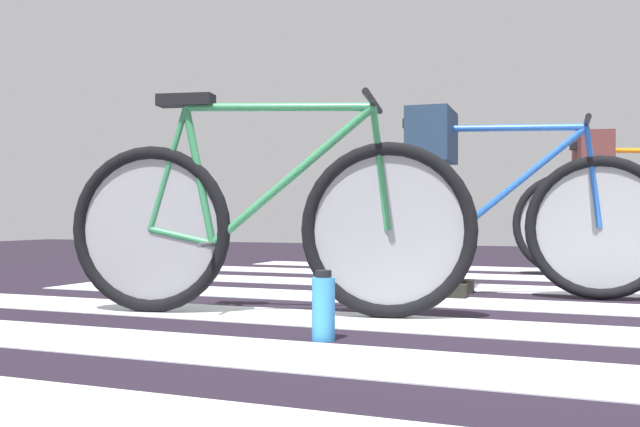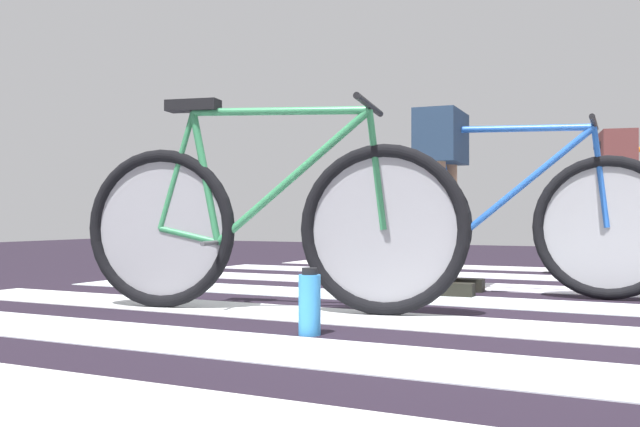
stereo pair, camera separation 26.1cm
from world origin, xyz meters
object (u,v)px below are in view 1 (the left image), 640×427
(bicycle_1_of_3, at_px, (265,223))
(bicycle_2_of_3, at_px, (493,222))
(cyclist_3_of_3, at_px, (594,183))
(cyclist_2_of_3, at_px, (433,175))
(water_bottle, at_px, (323,307))

(bicycle_1_of_3, relative_size, bicycle_2_of_3, 0.99)
(cyclist_3_of_3, bearing_deg, bicycle_2_of_3, -117.01)
(cyclist_2_of_3, distance_m, cyclist_3_of_3, 1.81)
(bicycle_2_of_3, bearing_deg, cyclist_2_of_3, -180.00)
(bicycle_2_of_3, relative_size, water_bottle, 7.40)
(bicycle_2_of_3, height_order, cyclist_3_of_3, cyclist_3_of_3)
(bicycle_2_of_3, height_order, cyclist_2_of_3, cyclist_2_of_3)
(bicycle_2_of_3, xyz_separation_m, cyclist_3_of_3, (0.45, 1.63, 0.26))
(cyclist_3_of_3, bearing_deg, bicycle_1_of_3, -125.78)
(cyclist_3_of_3, bearing_deg, cyclist_2_of_3, -126.32)
(bicycle_2_of_3, height_order, water_bottle, bicycle_2_of_3)
(bicycle_2_of_3, distance_m, cyclist_2_of_3, 0.40)
(cyclist_2_of_3, bearing_deg, bicycle_1_of_3, -117.10)
(bicycle_1_of_3, height_order, cyclist_3_of_3, cyclist_3_of_3)
(bicycle_2_of_3, bearing_deg, bicycle_1_of_3, -129.02)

